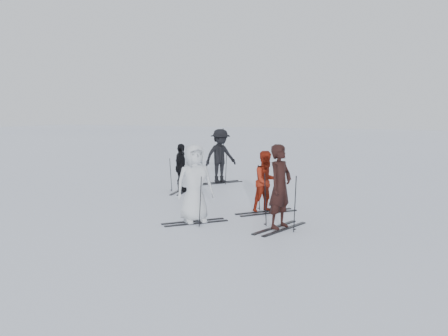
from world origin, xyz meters
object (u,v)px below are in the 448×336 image
skier_red (267,183)px  piste_marker (223,148)px  skier_grey (195,184)px  skier_near_dark (280,188)px  skier_uphill_left (181,168)px  skier_uphill_far (220,157)px

skier_red → piste_marker: size_ratio=0.88×
skier_grey → piste_marker: skier_grey is taller
skier_red → skier_grey: (-1.16, -1.85, 0.13)m
skier_grey → piste_marker: bearing=62.9°
skier_near_dark → skier_uphill_left: skier_near_dark is taller
skier_uphill_left → skier_uphill_far: size_ratio=0.79×
skier_uphill_left → piste_marker: size_ratio=0.85×
skier_uphill_left → piste_marker: (-1.74, 7.06, 0.14)m
skier_uphill_far → piste_marker: (-2.06, 4.68, -0.07)m
skier_near_dark → skier_grey: size_ratio=1.02×
skier_uphill_left → skier_uphill_far: bearing=-20.8°
skier_near_dark → skier_uphill_left: 5.90m
skier_near_dark → skier_red: bearing=43.9°
skier_uphill_left → piste_marker: 7.28m
skier_uphill_left → skier_near_dark: bearing=-140.7°
skier_near_dark → skier_red: skier_near_dark is taller
skier_uphill_far → skier_near_dark: bearing=-110.6°
skier_red → skier_grey: 2.19m
skier_uphill_left → skier_grey: bearing=-159.2°
skier_grey → piste_marker: size_ratio=1.02×
skier_red → piste_marker: piste_marker is taller
skier_red → skier_near_dark: bearing=-112.3°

